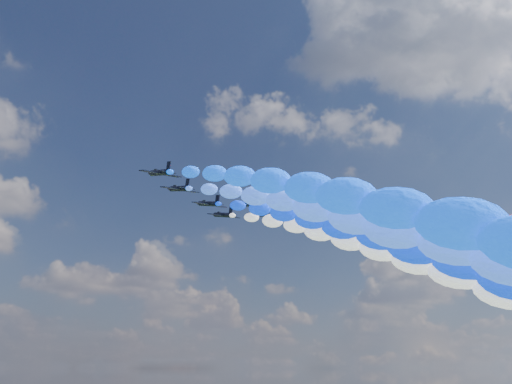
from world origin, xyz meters
TOP-DOWN VIEW (x-y plane):
  - jet_0 at (-27.29, -3.53)m, footprint 8.07×11.03m
  - trail_0 at (-27.29, -60.24)m, footprint 7.24×111.80m
  - jet_1 at (-18.93, 4.61)m, footprint 8.07×11.03m
  - trail_1 at (-18.93, -52.11)m, footprint 7.24×111.80m
  - jet_2 at (-7.44, 12.29)m, footprint 8.41×11.27m
  - trail_2 at (-7.44, -44.42)m, footprint 7.24×111.80m
  - jet_3 at (0.51, 7.56)m, footprint 8.06×11.02m
  - trail_3 at (0.51, -49.15)m, footprint 7.24×111.80m
  - jet_4 at (1.09, 20.03)m, footprint 8.17×11.10m
  - trail_4 at (1.09, -36.69)m, footprint 7.24×111.80m
  - jet_5 at (9.18, 14.16)m, footprint 8.01×10.98m
  - trail_5 at (9.18, -42.56)m, footprint 7.24×111.80m
  - jet_6 at (16.10, 4.07)m, footprint 8.43×11.28m
  - jet_7 at (25.19, -4.15)m, footprint 8.54×11.36m

SIDE VIEW (x-z plane):
  - trail_0 at x=-27.29m, z-range 56.05..102.04m
  - trail_1 at x=-18.93m, z-range 56.05..102.04m
  - trail_2 at x=-7.44m, z-range 56.05..102.04m
  - trail_3 at x=0.51m, z-range 56.05..102.04m
  - trail_4 at x=1.09m, z-range 56.05..102.04m
  - trail_5 at x=9.18m, z-range 56.05..102.04m
  - jet_0 at x=-27.29m, z-range 97.10..101.69m
  - jet_1 at x=-18.93m, z-range 97.10..101.69m
  - jet_2 at x=-7.44m, z-range 97.10..101.69m
  - jet_3 at x=0.51m, z-range 97.10..101.69m
  - jet_4 at x=1.09m, z-range 97.10..101.69m
  - jet_5 at x=9.18m, z-range 97.10..101.69m
  - jet_6 at x=16.10m, z-range 97.10..101.69m
  - jet_7 at x=25.19m, z-range 97.10..101.69m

